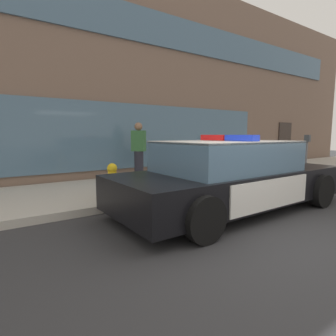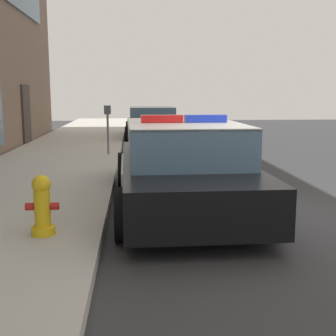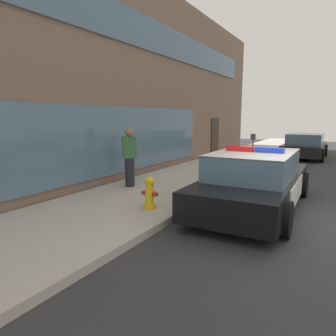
# 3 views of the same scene
# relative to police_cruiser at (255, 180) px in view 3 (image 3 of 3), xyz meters

# --- Properties ---
(ground) EXTENTS (48.00, 48.00, 0.00)m
(ground) POSITION_rel_police_cruiser_xyz_m (-0.79, -1.22, -0.68)
(ground) COLOR #303033
(sidewalk) EXTENTS (48.00, 3.22, 0.15)m
(sidewalk) POSITION_rel_police_cruiser_xyz_m (-0.79, 2.77, -0.60)
(sidewalk) COLOR #B2ADA3
(sidewalk) RESTS_ON ground
(storefront_building) EXTENTS (24.31, 11.70, 6.97)m
(storefront_building) POSITION_rel_police_cruiser_xyz_m (1.28, 10.24, 2.80)
(storefront_building) COLOR #7A6051
(storefront_building) RESTS_ON ground
(police_cruiser) EXTENTS (5.00, 2.17, 1.49)m
(police_cruiser) POSITION_rel_police_cruiser_xyz_m (0.00, 0.00, 0.00)
(police_cruiser) COLOR black
(police_cruiser) RESTS_ON ground
(fire_hydrant) EXTENTS (0.34, 0.39, 0.73)m
(fire_hydrant) POSITION_rel_police_cruiser_xyz_m (-1.73, 1.86, -0.18)
(fire_hydrant) COLOR gold
(fire_hydrant) RESTS_ON sidewalk
(car_down_street) EXTENTS (4.25, 2.09, 1.29)m
(car_down_street) POSITION_rel_police_cruiser_xyz_m (10.62, 0.04, -0.05)
(car_down_street) COLOR black
(car_down_street) RESTS_ON ground
(pedestrian_on_sidewalk) EXTENTS (0.47, 0.47, 1.71)m
(pedestrian_on_sidewalk) POSITION_rel_police_cruiser_xyz_m (-0.17, 3.60, 0.33)
(pedestrian_on_sidewalk) COLOR #23232D
(pedestrian_on_sidewalk) RESTS_ON sidewalk
(parking_meter) EXTENTS (0.12, 0.18, 1.34)m
(parking_meter) POSITION_rel_police_cruiser_xyz_m (5.39, 1.48, 0.40)
(parking_meter) COLOR slate
(parking_meter) RESTS_ON sidewalk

